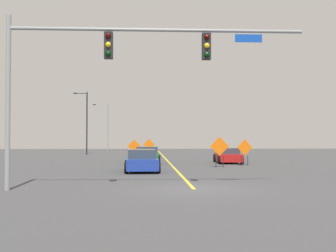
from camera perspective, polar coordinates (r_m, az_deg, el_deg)
The scene contains 12 objects.
ground at distance 17.24m, azimuth 3.49°, elevation -8.38°, with size 126.26×126.26×0.00m, color #444447.
road_centre_stripe at distance 52.16m, azimuth -0.84°, elevation -3.82°, with size 0.16×70.15×0.01m.
traffic_signal_assembly at distance 17.33m, azimuth -7.88°, elevation 8.65°, with size 11.79×0.44×6.86m.
street_lamp_mid_left at distance 65.49m, azimuth -8.15°, elevation 0.20°, with size 2.34×0.24×7.20m.
street_lamp_near_right at distance 53.74m, azimuth -10.84°, elevation 0.79°, with size 1.75×0.24×7.67m.
construction_sign_right_shoulder at distance 30.13m, azimuth 6.86°, elevation -2.88°, with size 1.34×0.08×2.12m.
construction_sign_left_shoulder at distance 32.14m, azimuth 10.15°, elevation -3.00°, with size 1.19×0.31×1.94m.
construction_sign_left_lane at distance 46.25m, azimuth -2.54°, elevation -2.59°, with size 1.25×0.07×1.95m.
construction_sign_median_near at distance 38.76m, azimuth -4.51°, elevation -2.82°, with size 1.19×0.17×1.90m.
car_blue_passing at distance 26.22m, azimuth -3.52°, elevation -4.65°, with size 2.20×4.23×1.34m.
car_red_mid at distance 35.37m, azimuth 7.95°, elevation -3.94°, with size 2.14×4.49×1.22m.
car_green_approaching at distance 34.18m, azimuth -2.76°, elevation -3.94°, with size 2.20×4.25×1.34m.
Camera 1 is at (-1.91, -17.01, 2.04)m, focal length 45.95 mm.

